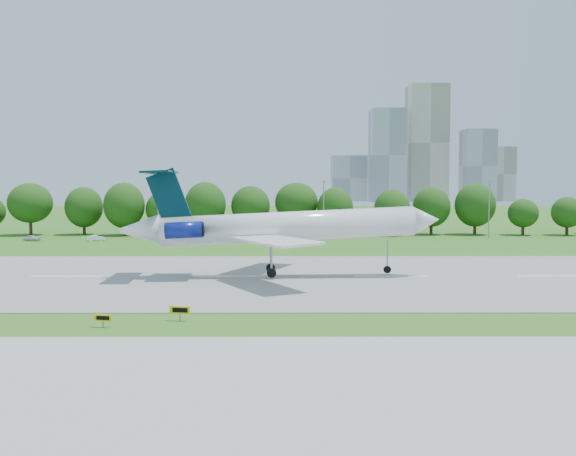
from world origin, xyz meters
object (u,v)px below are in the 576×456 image
at_px(taxi_sign_left, 103,318).
at_px(service_vehicle_a, 96,238).
at_px(service_vehicle_b, 32,238).
at_px(airliner, 272,226).

bearing_deg(taxi_sign_left, service_vehicle_a, 117.24).
xyz_separation_m(service_vehicle_a, service_vehicle_b, (-12.87, -0.25, 0.02)).
bearing_deg(service_vehicle_a, airliner, -163.60).
relative_size(service_vehicle_a, service_vehicle_b, 0.99).
relative_size(airliner, taxi_sign_left, 26.77).
height_order(airliner, service_vehicle_b, airliner).
height_order(taxi_sign_left, service_vehicle_a, service_vehicle_a).
xyz_separation_m(airliner, service_vehicle_b, (-49.74, 51.33, -5.72)).
relative_size(taxi_sign_left, service_vehicle_a, 0.42).
distance_m(airliner, service_vehicle_b, 71.71).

